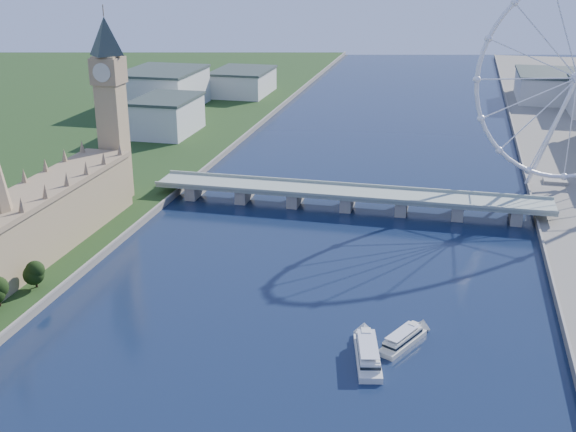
% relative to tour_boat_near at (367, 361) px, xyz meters
% --- Properties ---
extents(parliament_range, '(24.00, 200.00, 70.00)m').
position_rel_tour_boat_near_xyz_m(parliament_range, '(-159.37, 27.92, 18.48)').
color(parliament_range, tan).
rests_on(parliament_range, ground).
extents(big_ben, '(20.02, 20.02, 110.00)m').
position_rel_tour_boat_near_xyz_m(big_ben, '(-159.37, 135.92, 66.57)').
color(big_ben, tan).
rests_on(big_ben, ground).
extents(westminster_bridge, '(220.00, 22.00, 9.50)m').
position_rel_tour_boat_near_xyz_m(westminster_bridge, '(-31.37, 157.92, 6.63)').
color(westminster_bridge, gray).
rests_on(westminster_bridge, ground).
extents(city_skyline, '(505.00, 280.00, 32.00)m').
position_rel_tour_boat_near_xyz_m(city_skyline, '(7.86, 418.00, 16.96)').
color(city_skyline, beige).
rests_on(city_skyline, ground).
extents(tour_boat_near, '(14.91, 33.68, 7.24)m').
position_rel_tour_boat_near_xyz_m(tour_boat_near, '(0.00, 0.00, 0.00)').
color(tour_boat_near, silver).
rests_on(tour_boat_near, ground).
extents(tour_boat_far, '(18.33, 27.64, 6.03)m').
position_rel_tour_boat_near_xyz_m(tour_boat_far, '(10.99, 13.57, 0.00)').
color(tour_boat_far, beige).
rests_on(tour_boat_far, ground).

